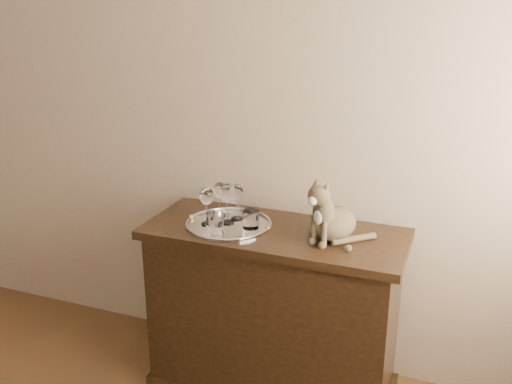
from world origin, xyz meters
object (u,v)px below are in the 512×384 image
wine_glass_a (220,199)px  tumbler_c (251,219)px  sideboard (273,312)px  tray (229,225)px  tumbler_b (215,223)px  cat (334,207)px  wine_glass_b (237,202)px  wine_glass_d (228,203)px  wine_glass_c (207,206)px

wine_glass_a → tumbler_c: bearing=-25.1°
sideboard → wine_glass_a: size_ratio=7.06×
tray → tumbler_b: (-0.02, -0.11, 0.05)m
sideboard → cat: size_ratio=4.10×
cat → tumbler_c: bearing=-152.3°
wine_glass_b → tumbler_b: 0.19m
wine_glass_d → wine_glass_c: bearing=-148.5°
tumbler_c → cat: size_ratio=0.28×
wine_glass_c → wine_glass_d: 0.10m
wine_glass_b → tray: bearing=-96.0°
sideboard → wine_glass_b: wine_glass_b is taller
wine_glass_b → wine_glass_d: bearing=-108.1°
sideboard → tumbler_b: 0.55m
wine_glass_a → cat: cat is taller
sideboard → wine_glass_c: bearing=-168.4°
wine_glass_d → tumbler_c: size_ratio=2.33×
wine_glass_a → sideboard: bearing=-11.0°
tray → tumbler_b: size_ratio=4.38×
tray → tumbler_c: tumbler_c is taller
tray → wine_glass_c: (-0.09, -0.03, 0.10)m
wine_glass_d → wine_glass_b: bearing=71.9°
wine_glass_a → tumbler_c: (0.19, -0.09, -0.04)m
wine_glass_c → tumbler_c: bearing=8.3°
wine_glass_b → cat: size_ratio=0.59×
sideboard → tumbler_b: bearing=-149.7°
wine_glass_d → tumbler_b: size_ratio=2.12×
wine_glass_c → wine_glass_d: bearing=31.5°
sideboard → wine_glass_b: bearing=167.0°
tray → wine_glass_a: bearing=133.5°
wine_glass_b → wine_glass_a: bearing=173.6°
wine_glass_c → cat: cat is taller
wine_glass_d → tumbler_b: bearing=-94.3°
wine_glass_d → tumbler_b: 0.13m
tumbler_b → wine_glass_a: bearing=107.8°
tray → wine_glass_b: wine_glass_b is taller
tray → wine_glass_a: 0.15m
tumbler_c → tumbler_b: bearing=-141.9°
cat → tray: bearing=-154.0°
tray → cat: 0.51m
wine_glass_a → tumbler_b: bearing=-72.2°
wine_glass_d → cat: cat is taller
tray → cat: (0.48, 0.03, 0.14)m
tumbler_b → tray: bearing=79.0°
wine_glass_a → tumbler_b: 0.21m
tray → wine_glass_c: 0.14m
wine_glass_d → tumbler_c: 0.14m
wine_glass_d → cat: size_ratio=0.66×
wine_glass_d → tumbler_b: (-0.01, -0.12, -0.05)m
tumbler_b → cat: cat is taller
wine_glass_a → wine_glass_c: wine_glass_c is taller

